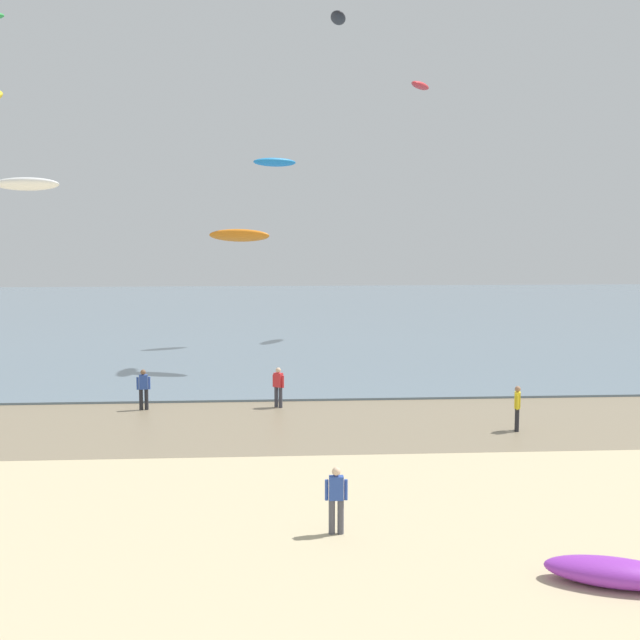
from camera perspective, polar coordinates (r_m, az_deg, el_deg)
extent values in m
cube|color=#84755B|center=(33.21, -6.09, -7.04)|extent=(120.00, 8.88, 0.01)
cube|color=slate|center=(72.13, -4.87, 0.26)|extent=(160.00, 70.00, 0.10)
cylinder|color=#4C4C56|center=(21.84, 0.79, -13.00)|extent=(0.16, 0.16, 0.88)
cylinder|color=#4C4C56|center=(21.85, 1.39, -12.99)|extent=(0.16, 0.16, 0.88)
cube|color=#2D4CA5|center=(21.61, 1.09, -11.14)|extent=(0.37, 0.23, 0.60)
sphere|color=beige|center=(21.49, 1.10, -10.07)|extent=(0.22, 0.22, 0.22)
cylinder|color=#2D4CA5|center=(21.62, 0.45, -11.27)|extent=(0.09, 0.09, 0.52)
cylinder|color=#2D4CA5|center=(21.64, 1.74, -11.26)|extent=(0.09, 0.09, 0.52)
cylinder|color=#383842|center=(36.31, -2.94, -5.15)|extent=(0.16, 0.16, 0.88)
cylinder|color=#383842|center=(36.18, -2.65, -5.19)|extent=(0.16, 0.16, 0.88)
cube|color=red|center=(36.10, -2.80, -4.02)|extent=(0.42, 0.39, 0.60)
sphere|color=beige|center=(36.03, -2.80, -3.36)|extent=(0.22, 0.22, 0.22)
cylinder|color=red|center=(36.25, -3.11, -4.06)|extent=(0.09, 0.09, 0.52)
cylinder|color=red|center=(35.98, -2.49, -4.13)|extent=(0.09, 0.09, 0.52)
cylinder|color=#232328|center=(36.49, -11.51, -5.21)|extent=(0.16, 0.16, 0.88)
cylinder|color=#232328|center=(36.48, -11.85, -5.22)|extent=(0.16, 0.16, 0.88)
cube|color=#2D4CA5|center=(36.35, -11.71, -4.07)|extent=(0.39, 0.27, 0.60)
sphere|color=brown|center=(36.27, -11.72, -3.42)|extent=(0.22, 0.22, 0.22)
cylinder|color=#2D4CA5|center=(36.36, -11.32, -4.14)|extent=(0.09, 0.09, 0.52)
cylinder|color=#2D4CA5|center=(36.35, -12.08, -4.16)|extent=(0.09, 0.09, 0.52)
cylinder|color=#232328|center=(32.87, 13.01, -6.53)|extent=(0.16, 0.16, 0.88)
cylinder|color=#232328|center=(33.09, 13.01, -6.44)|extent=(0.16, 0.16, 0.88)
cube|color=yellow|center=(32.82, 13.04, -5.23)|extent=(0.31, 0.41, 0.60)
sphere|color=#9E7051|center=(32.74, 13.06, -4.51)|extent=(0.22, 0.22, 0.22)
cylinder|color=yellow|center=(32.60, 13.05, -5.40)|extent=(0.09, 0.09, 0.52)
cylinder|color=yellow|center=(33.07, 13.03, -5.23)|extent=(0.09, 0.09, 0.52)
ellipsoid|color=purple|center=(20.02, 19.04, -15.64)|extent=(3.11, 2.10, 0.59)
ellipsoid|color=#2384D1|center=(54.71, -3.04, 10.47)|extent=(3.09, 2.15, 0.72)
ellipsoid|color=orange|center=(44.75, -5.43, 5.64)|extent=(3.59, 2.40, 0.94)
ellipsoid|color=black|center=(49.08, 1.21, 19.51)|extent=(0.99, 2.64, 0.69)
ellipsoid|color=white|center=(27.10, -18.99, 8.58)|extent=(2.06, 0.97, 0.54)
ellipsoid|color=red|center=(60.04, 6.70, 15.28)|extent=(2.13, 2.96, 0.57)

